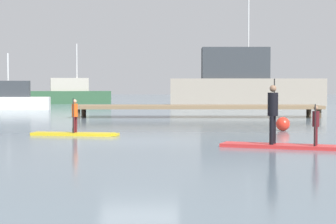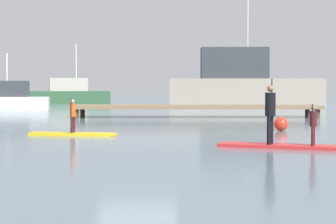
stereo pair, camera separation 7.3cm
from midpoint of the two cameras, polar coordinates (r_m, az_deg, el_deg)
The scene contains 11 objects.
ground_plane at distance 19.26m, azimuth -2.75°, elevation -2.76°, with size 240.00×240.00×0.00m, color slate.
paddleboard_near at distance 21.78m, azimuth -8.80°, elevation -2.06°, with size 3.18×1.13×0.10m.
paddler_child_solo at distance 21.73m, azimuth -8.82°, elevation -0.18°, with size 0.24×0.41×1.23m.
paddleboard_far at distance 17.42m, azimuth 10.84°, elevation -3.18°, with size 3.61×1.96×0.10m.
paddler_adult at distance 17.42m, azimuth 9.80°, elevation 0.17°, with size 0.38×0.50×1.86m.
paddler_child_front at distance 17.23m, azimuth 13.70°, elevation -1.04°, with size 0.25×0.37×1.15m.
fishing_boat_white_large at distance 55.54m, azimuth 7.14°, elevation 2.62°, with size 13.90×3.27×10.41m.
fishing_boat_green_midground at distance 47.03m, azimuth -14.54°, elevation 1.12°, with size 5.97×1.97×4.27m.
motor_boat_small_navy at distance 62.58m, azimuth -9.23°, elevation 1.69°, with size 8.49×3.64×6.15m.
floating_dock at distance 34.44m, azimuth 2.77°, elevation 0.48°, with size 13.87×2.98×0.68m.
mooring_buoy_mid at distance 24.14m, azimuth 10.75°, elevation -1.11°, with size 0.55×0.55×0.55m, color red.
Camera 1 is at (0.91, -19.16, 1.72)m, focal length 64.68 mm.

